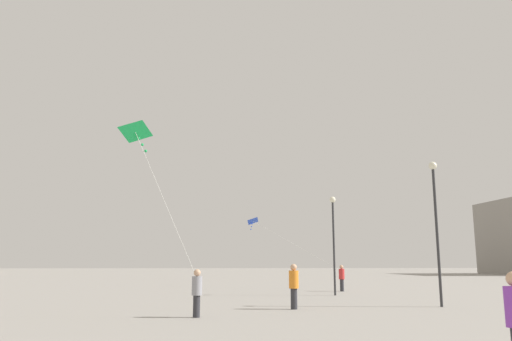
# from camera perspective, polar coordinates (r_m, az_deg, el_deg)

# --- Properties ---
(person_in_orange) EXTENTS (0.39, 0.39, 1.80)m
(person_in_orange) POSITION_cam_1_polar(r_m,az_deg,el_deg) (20.94, 4.32, -12.77)
(person_in_orange) COLOR #2D2D33
(person_in_orange) RESTS_ON ground_plane
(person_in_red) EXTENTS (0.37, 0.37, 1.68)m
(person_in_red) POSITION_cam_1_polar(r_m,az_deg,el_deg) (33.79, 9.72, -11.83)
(person_in_red) COLOR #2D2D33
(person_in_red) RESTS_ON ground_plane
(person_in_grey) EXTENTS (0.36, 0.36, 1.63)m
(person_in_grey) POSITION_cam_1_polar(r_m,az_deg,el_deg) (17.97, -6.74, -13.43)
(person_in_grey) COLOR #2D2D33
(person_in_grey) RESTS_ON ground_plane
(kite_emerald_delta) EXTENTS (2.82, 1.23, 5.37)m
(kite_emerald_delta) POSITION_cam_1_polar(r_m,az_deg,el_deg) (18.15, -13.46, 4.02)
(kite_emerald_delta) COLOR green
(kite_cobalt_delta) EXTENTS (6.09, 7.92, 4.08)m
(kite_cobalt_delta) POSITION_cam_1_polar(r_m,az_deg,el_deg) (40.27, -0.21, -5.88)
(kite_cobalt_delta) COLOR blue
(lamppost_east) EXTENTS (0.36, 0.36, 5.67)m
(lamppost_east) POSITION_cam_1_polar(r_m,az_deg,el_deg) (29.78, 8.79, -6.66)
(lamppost_east) COLOR #2D2D30
(lamppost_east) RESTS_ON ground_plane
(lamppost_west) EXTENTS (0.36, 0.36, 6.28)m
(lamppost_west) POSITION_cam_1_polar(r_m,az_deg,el_deg) (23.41, 19.75, -4.36)
(lamppost_west) COLOR #2D2D30
(lamppost_west) RESTS_ON ground_plane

